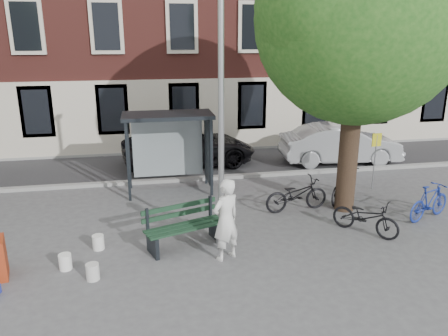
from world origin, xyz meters
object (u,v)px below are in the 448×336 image
painter (226,220)px  bike_b (429,202)px  car_dark (189,147)px  car_silver (340,144)px  bench (184,228)px  notice_sign (376,149)px  bike_a (296,194)px  bike_c (366,217)px  lamppost (221,135)px  bus_shelter (180,134)px  bike_d (345,184)px

painter → bike_b: painter is taller
car_dark → car_silver: size_ratio=1.10×
bench → bike_b: size_ratio=1.21×
painter → notice_sign: size_ratio=1.01×
bike_a → bike_c: bearing=-151.9°
bench → car_silver: size_ratio=0.44×
painter → bike_c: size_ratio=1.09×
notice_sign → car_silver: bearing=81.0°
lamppost → painter: (-0.04, -0.79, -1.81)m
bench → bike_b: (6.94, 0.37, 0.05)m
bus_shelter → bench: 4.34m
lamppost → bench: 2.49m
bench → car_silver: (6.92, 6.13, 0.31)m
bike_d → bus_shelter: bearing=25.6°
bike_a → car_silver: size_ratio=0.41×
bench → notice_sign: notice_sign is taller
bike_b → bike_c: bearing=81.5°
lamppost → bike_c: (3.79, -0.15, -2.31)m
car_silver → notice_sign: 3.25m
car_silver → bench: bearing=136.2°
bike_d → car_dark: 6.53m
painter → notice_sign: 6.89m
lamppost → bike_a: size_ratio=3.15×
car_silver → notice_sign: size_ratio=2.47×
bus_shelter → painter: (0.57, -4.90, -0.94)m
bike_d → bike_c: bearing=126.1°
bike_b → notice_sign: bearing=-15.6°
lamppost → bus_shelter: lamppost is taller
bike_a → bike_b: (3.47, -1.26, 0.01)m
bike_b → bench: bearing=70.7°
bike_d → notice_sign: size_ratio=0.97×
bus_shelter → bench: (-0.31, -4.08, -1.45)m
bike_a → car_silver: car_silver is taller
notice_sign → painter: bearing=-150.7°
bus_shelter → notice_sign: 6.44m
bus_shelter → car_dark: 3.18m
bike_d → car_dark: bearing=-0.7°
lamppost → notice_sign: 6.59m
bus_shelter → notice_sign: bus_shelter is taller
lamppost → bus_shelter: (-0.61, 4.11, -0.87)m
bus_shelter → bike_b: bus_shelter is taller
bike_a → car_dark: bearing=19.4°
bike_a → car_dark: (-2.58, 5.34, 0.22)m
painter → bike_d: bearing=-175.1°
bike_a → notice_sign: size_ratio=1.01×
lamppost → bike_d: (4.27, 2.09, -2.22)m
bus_shelter → bike_a: bus_shelter is taller
bike_c → painter: bearing=149.1°
notice_sign → bus_shelter: bearing=165.9°
notice_sign → bike_a: bearing=-161.4°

